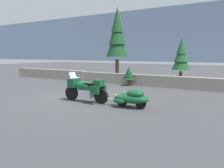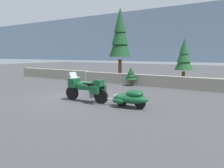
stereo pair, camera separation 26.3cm
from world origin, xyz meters
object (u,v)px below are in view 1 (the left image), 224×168
Objects in this scene: touring_motorcycle at (86,88)px; car_shaped_trailer at (132,98)px; pine_tree_secondary at (181,55)px; pine_tree_tall at (117,35)px.

touring_motorcycle is 2.29m from car_shaped_trailer.
pine_tree_secondary is (0.04, 7.80, 1.68)m from car_shaped_trailer.
pine_tree_tall is at bearing 123.23° from car_shaped_trailer.
car_shaped_trailer is at bearing 2.07° from touring_motorcycle.
pine_tree_secondary is at bearing -3.99° from pine_tree_tall.
car_shaped_trailer is 7.97m from pine_tree_secondary.
touring_motorcycle is 0.69× the size of pine_tree_secondary.
touring_motorcycle is 0.38× the size of pine_tree_tall.
pine_tree_secondary is (2.32, 7.88, 1.47)m from touring_motorcycle.
touring_motorcycle is 9.36m from pine_tree_tall.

